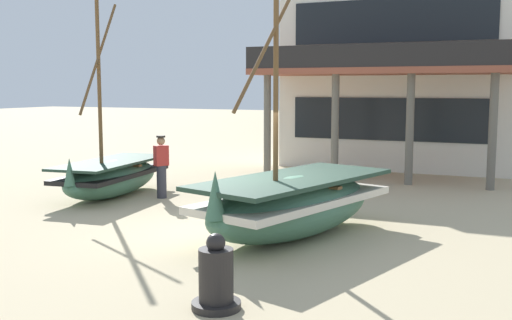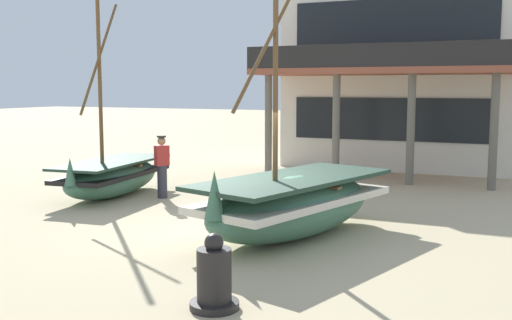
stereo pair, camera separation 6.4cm
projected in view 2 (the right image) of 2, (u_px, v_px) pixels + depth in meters
The scene contains 6 objects.
ground_plane at pixel (236, 233), 12.42m from camera, with size 120.00×120.00×0.00m, color tan.
fishing_boat_near_left at pixel (112, 176), 16.56m from camera, with size 1.98×4.16×5.21m.
fishing_boat_centre_large at pixel (293, 203), 12.07m from camera, with size 3.04×4.98×6.10m.
fisherman_by_hull at pixel (162, 167), 16.27m from camera, with size 0.37×0.42×1.68m.
capstan_winch at pixel (214, 279), 8.16m from camera, with size 0.67×0.67×1.04m.
harbor_building_main at pixel (406, 72), 23.22m from camera, with size 8.54×8.42×7.03m.
Camera 2 is at (5.42, -10.89, 2.98)m, focal length 42.66 mm.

